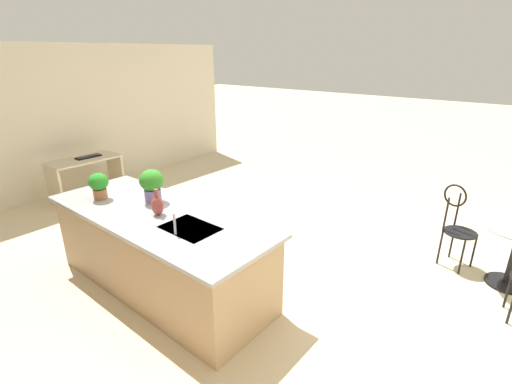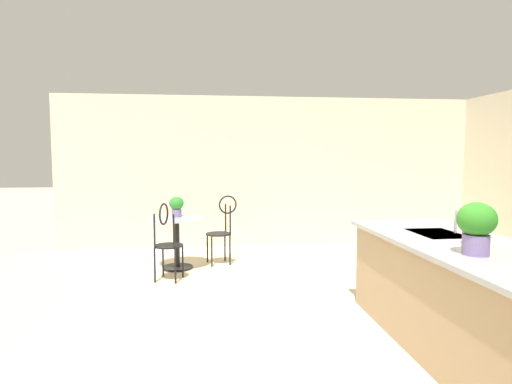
# 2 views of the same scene
# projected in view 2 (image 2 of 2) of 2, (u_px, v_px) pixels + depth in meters

# --- Properties ---
(ground_plane) EXTENTS (40.00, 40.00, 0.00)m
(ground_plane) POSITION_uv_depth(u_px,v_px,m) (356.00, 345.00, 3.69)
(ground_plane) COLOR beige
(wall_left_window) EXTENTS (0.12, 7.80, 2.70)m
(wall_left_window) POSITION_uv_depth(u_px,v_px,m) (277.00, 172.00, 7.80)
(wall_left_window) COLOR beige
(wall_left_window) RESTS_ON ground
(kitchen_island) EXTENTS (2.80, 1.06, 0.92)m
(kitchen_island) POSITION_uv_depth(u_px,v_px,m) (471.00, 301.00, 3.46)
(kitchen_island) COLOR tan
(kitchen_island) RESTS_ON ground
(bistro_table) EXTENTS (0.80, 0.80, 0.74)m
(bistro_table) POSITION_uv_depth(u_px,v_px,m) (177.00, 238.00, 6.19)
(bistro_table) COLOR black
(bistro_table) RESTS_ON ground
(chair_near_window) EXTENTS (0.46, 0.52, 1.04)m
(chair_near_window) POSITION_uv_depth(u_px,v_px,m) (222.00, 226.00, 6.48)
(chair_near_window) COLOR black
(chair_near_window) RESTS_ON ground
(chair_by_island) EXTENTS (0.52, 0.47, 1.04)m
(chair_by_island) POSITION_uv_depth(u_px,v_px,m) (167.00, 238.00, 5.55)
(chair_by_island) COLOR black
(chair_by_island) RESTS_ON ground
(sink_faucet) EXTENTS (0.02, 0.02, 0.22)m
(sink_faucet) POSITION_uv_depth(u_px,v_px,m) (456.00, 221.00, 3.97)
(sink_faucet) COLOR #B2B5BA
(sink_faucet) RESTS_ON kitchen_island
(potted_plant_on_table) EXTENTS (0.21, 0.21, 0.30)m
(potted_plant_on_table) POSITION_uv_depth(u_px,v_px,m) (176.00, 205.00, 6.29)
(potted_plant_on_table) COLOR #7A669E
(potted_plant_on_table) RESTS_ON bistro_table
(potted_plant_counter_near) EXTENTS (0.27, 0.27, 0.38)m
(potted_plant_counter_near) POSITION_uv_depth(u_px,v_px,m) (477.00, 225.00, 3.08)
(potted_plant_counter_near) COLOR #7A669E
(potted_plant_counter_near) RESTS_ON kitchen_island
(vase_on_counter) EXTENTS (0.13, 0.13, 0.29)m
(vase_on_counter) POSITION_uv_depth(u_px,v_px,m) (471.00, 231.00, 3.46)
(vase_on_counter) COLOR #993D38
(vase_on_counter) RESTS_ON kitchen_island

